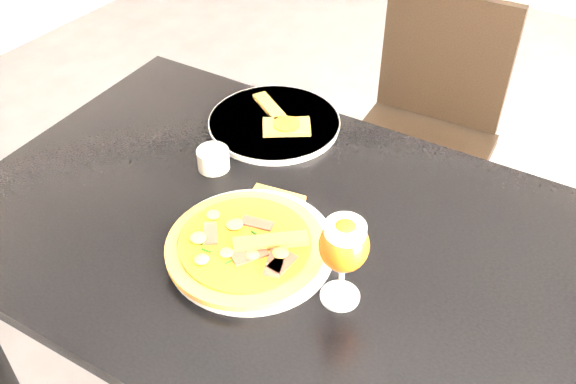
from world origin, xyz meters
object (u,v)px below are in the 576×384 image
Objects in this scene: dining_table at (273,258)px; pizza at (246,245)px; chair_far at (423,132)px; beer_glass at (344,246)px.

dining_table is 0.15m from pizza.
chair_far is 0.95m from pizza.
beer_glass reaches higher than dining_table.
dining_table is 4.41× the size of pizza.
pizza is (0.01, -0.09, 0.12)m from dining_table.
dining_table is at bearing 158.34° from beer_glass.
chair_far is 1.00m from beer_glass.
pizza is at bearing -176.87° from beer_glass.
beer_glass is (0.22, -0.89, 0.40)m from chair_far.
chair_far is at bearing 92.33° from pizza.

